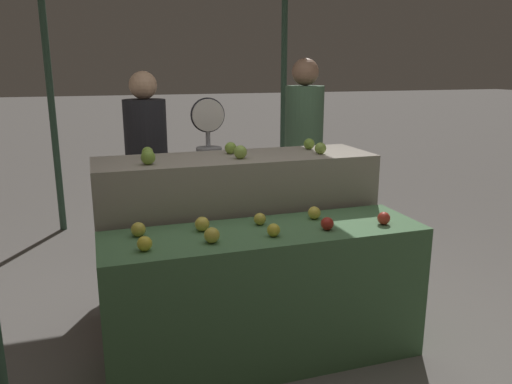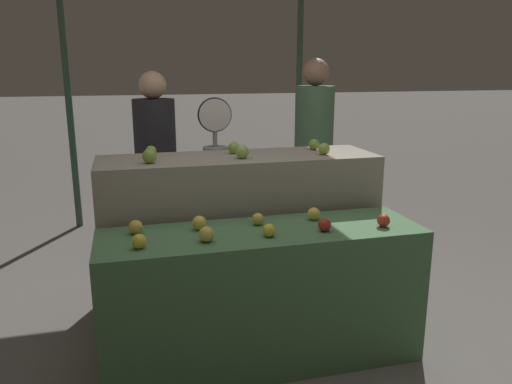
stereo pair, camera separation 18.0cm
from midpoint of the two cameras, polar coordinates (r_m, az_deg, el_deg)
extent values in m
plane|color=slate|center=(3.20, -0.64, -18.43)|extent=(60.00, 60.00, 0.00)
cylinder|color=#33513D|center=(5.63, -23.24, 9.58)|extent=(0.07, 0.07, 2.77)
cylinder|color=#33513D|center=(5.98, 2.30, 10.90)|extent=(0.07, 0.07, 2.77)
cube|color=#4C7A4C|center=(3.00, -0.66, -11.83)|extent=(1.85, 0.55, 0.82)
cube|color=gray|center=(3.47, -3.67, -5.25)|extent=(1.85, 0.55, 1.14)
sphere|color=gold|center=(2.60, -14.56, -5.75)|extent=(0.08, 0.08, 0.08)
sphere|color=gold|center=(2.65, -7.02, -4.94)|extent=(0.08, 0.08, 0.08)
sphere|color=gold|center=(2.73, 0.13, -4.39)|extent=(0.07, 0.07, 0.07)
sphere|color=#AD281E|center=(2.85, 6.36, -3.63)|extent=(0.07, 0.07, 0.07)
sphere|color=red|center=(3.01, 12.75, -2.96)|extent=(0.08, 0.08, 0.08)
sphere|color=gold|center=(2.83, -15.09, -4.17)|extent=(0.08, 0.08, 0.08)
sphere|color=yellow|center=(2.85, -7.98, -3.66)|extent=(0.08, 0.08, 0.08)
sphere|color=gold|center=(2.93, -1.22, -3.11)|extent=(0.07, 0.07, 0.07)
sphere|color=yellow|center=(3.05, 5.01, -2.40)|extent=(0.08, 0.08, 0.08)
sphere|color=#7AA338|center=(3.11, -13.86, 3.85)|extent=(0.09, 0.09, 0.09)
sphere|color=#8EB247|center=(3.22, -3.36, 4.58)|extent=(0.09, 0.09, 0.09)
sphere|color=#8EB247|center=(3.41, 5.88, 4.98)|extent=(0.08, 0.08, 0.08)
sphere|color=#84AD3D|center=(3.34, -13.81, 4.41)|extent=(0.07, 0.07, 0.07)
sphere|color=#84AD3D|center=(3.41, -4.43, 5.03)|extent=(0.08, 0.08, 0.08)
sphere|color=#7AA338|center=(3.60, 4.67, 5.49)|extent=(0.08, 0.08, 0.08)
cylinder|color=#99999E|center=(4.01, -6.62, -0.80)|extent=(0.04, 0.04, 1.39)
cylinder|color=black|center=(3.89, -6.88, 8.72)|extent=(0.27, 0.01, 0.27)
cylinder|color=silver|center=(3.88, -6.84, 8.70)|extent=(0.25, 0.02, 0.25)
cylinder|color=#99999E|center=(3.90, -6.76, 5.88)|extent=(0.01, 0.01, 0.14)
cylinder|color=#99999E|center=(3.91, -6.73, 4.86)|extent=(0.20, 0.20, 0.03)
cube|color=#2D2D38|center=(4.36, -13.11, -4.00)|extent=(0.27, 0.18, 0.79)
cylinder|color=#232328|center=(4.19, -13.67, 5.58)|extent=(0.38, 0.38, 0.68)
sphere|color=tan|center=(4.15, -14.04, 11.76)|extent=(0.22, 0.22, 0.22)
cube|color=#2D2D38|center=(4.65, 4.18, -2.18)|extent=(0.29, 0.21, 0.83)
cylinder|color=#476B4C|center=(4.50, 4.36, 7.40)|extent=(0.42, 0.42, 0.73)
sphere|color=#936B51|center=(4.47, 4.48, 13.53)|extent=(0.24, 0.24, 0.24)
camera|label=1|loc=(0.09, -91.67, -0.42)|focal=35.00mm
camera|label=2|loc=(0.09, 88.33, 0.42)|focal=35.00mm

